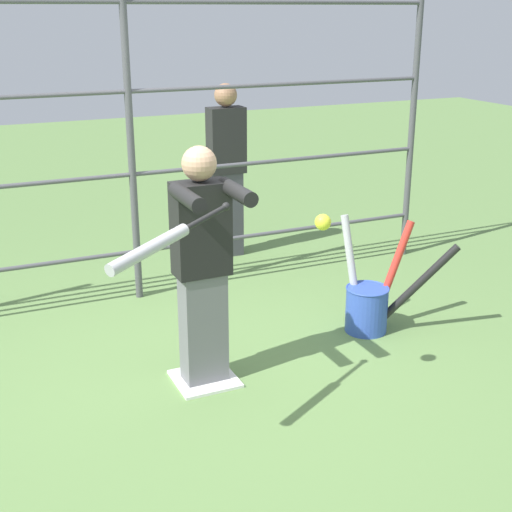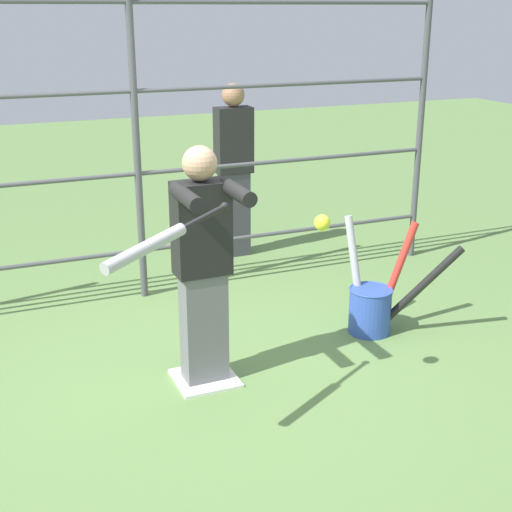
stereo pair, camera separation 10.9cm
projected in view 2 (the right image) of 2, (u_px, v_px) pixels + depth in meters
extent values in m
plane|color=#608447|center=(205.00, 379.00, 4.76)|extent=(24.00, 24.00, 0.00)
cube|color=white|center=(205.00, 378.00, 4.75)|extent=(0.40, 0.40, 0.02)
cylinder|color=#4C4C51|center=(421.00, 114.00, 6.69)|extent=(0.06, 0.06, 2.80)
cylinder|color=#4C4C51|center=(136.00, 133.00, 5.69)|extent=(0.06, 0.06, 2.80)
cylinder|color=#4C4C51|center=(142.00, 250.00, 6.01)|extent=(5.46, 0.04, 0.04)
cylinder|color=#4C4C51|center=(138.00, 174.00, 5.79)|extent=(5.46, 0.04, 0.04)
cylinder|color=#4C4C51|center=(133.00, 91.00, 5.58)|extent=(5.46, 0.04, 0.04)
cylinder|color=#4C4C51|center=(129.00, 2.00, 5.36)|extent=(5.46, 0.04, 0.04)
cube|color=slate|center=(204.00, 328.00, 4.63)|extent=(0.28, 0.18, 0.76)
cube|color=black|center=(201.00, 228.00, 4.41)|extent=(0.35, 0.20, 0.59)
sphere|color=tan|center=(200.00, 163.00, 4.27)|extent=(0.21, 0.21, 0.21)
cylinder|color=black|center=(237.00, 192.00, 4.20)|extent=(0.09, 0.42, 0.09)
cylinder|color=black|center=(186.00, 197.00, 4.08)|extent=(0.09, 0.42, 0.09)
sphere|color=black|center=(225.00, 206.00, 3.96)|extent=(0.05, 0.05, 0.05)
cylinder|color=black|center=(204.00, 217.00, 3.83)|extent=(0.33, 0.21, 0.07)
cylinder|color=#B2B2B7|center=(145.00, 248.00, 3.50)|extent=(0.50, 0.34, 0.13)
sphere|color=yellow|center=(322.00, 223.00, 4.10)|extent=(0.10, 0.10, 0.10)
cylinder|color=#3351B2|center=(370.00, 311.00, 5.40)|extent=(0.32, 0.32, 0.35)
torus|color=#3351B2|center=(371.00, 289.00, 5.34)|extent=(0.33, 0.33, 0.01)
cylinder|color=#B2B2B7|center=(355.00, 271.00, 5.41)|extent=(0.14, 0.25, 0.84)
cylinder|color=black|center=(419.00, 289.00, 5.29)|extent=(0.56, 0.37, 0.70)
cylinder|color=red|center=(396.00, 275.00, 5.39)|extent=(0.34, 0.07, 0.82)
cube|color=#3F3F47|center=(234.00, 214.00, 7.04)|extent=(0.28, 0.17, 0.84)
cube|color=black|center=(234.00, 140.00, 6.80)|extent=(0.35, 0.19, 0.63)
sphere|color=#9E7051|center=(233.00, 95.00, 6.66)|extent=(0.22, 0.22, 0.22)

